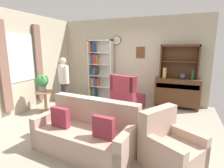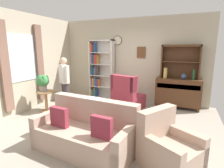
# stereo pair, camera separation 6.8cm
# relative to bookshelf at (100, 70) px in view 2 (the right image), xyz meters

# --- Properties ---
(ground_plane) EXTENTS (5.40, 4.60, 0.02)m
(ground_plane) POSITION_rel_bookshelf_xyz_m (1.12, -1.94, -1.06)
(ground_plane) COLOR #9E9384
(wall_back) EXTENTS (5.00, 0.09, 2.80)m
(wall_back) POSITION_rel_bookshelf_xyz_m (1.12, 0.19, 0.35)
(wall_back) COLOR #BCB299
(wall_back) RESTS_ON ground_plane
(wall_left) EXTENTS (0.16, 4.20, 2.80)m
(wall_left) POSITION_rel_bookshelf_xyz_m (-1.40, -1.96, 0.35)
(wall_left) COLOR #BCB299
(wall_left) RESTS_ON ground_plane
(area_rug) EXTENTS (2.90, 1.76, 0.01)m
(area_rug) POSITION_rel_bookshelf_xyz_m (1.32, -2.24, -1.05)
(area_rug) COLOR brown
(area_rug) RESTS_ON ground_plane
(bookshelf) EXTENTS (0.90, 0.30, 2.10)m
(bookshelf) POSITION_rel_bookshelf_xyz_m (0.00, 0.00, 0.00)
(bookshelf) COLOR silver
(bookshelf) RESTS_ON ground_plane
(sideboard) EXTENTS (1.30, 0.45, 0.92)m
(sideboard) POSITION_rel_bookshelf_xyz_m (2.70, -0.08, -0.54)
(sideboard) COLOR #4C2D19
(sideboard) RESTS_ON ground_plane
(sideboard_hutch) EXTENTS (1.10, 0.26, 1.00)m
(sideboard_hutch) POSITION_rel_bookshelf_xyz_m (2.70, 0.03, 0.51)
(sideboard_hutch) COLOR #4C2D19
(sideboard_hutch) RESTS_ON sideboard
(vase_tall) EXTENTS (0.11, 0.11, 0.32)m
(vase_tall) POSITION_rel_bookshelf_xyz_m (2.31, -0.16, 0.03)
(vase_tall) COLOR tan
(vase_tall) RESTS_ON sideboard
(vase_round) EXTENTS (0.15, 0.15, 0.17)m
(vase_round) POSITION_rel_bookshelf_xyz_m (2.83, -0.15, -0.05)
(vase_round) COLOR #33476B
(vase_round) RESTS_ON sideboard
(bottle_wine) EXTENTS (0.07, 0.07, 0.30)m
(bottle_wine) POSITION_rel_bookshelf_xyz_m (3.09, -0.17, 0.02)
(bottle_wine) COLOR #194223
(bottle_wine) RESTS_ON sideboard
(couch_floral) EXTENTS (1.87, 1.01, 0.90)m
(couch_floral) POSITION_rel_bookshelf_xyz_m (1.30, -3.15, -0.74)
(couch_floral) COLOR tan
(couch_floral) RESTS_ON ground_plane
(armchair_floral) EXTENTS (1.05, 1.04, 0.88)m
(armchair_floral) POSITION_rel_bookshelf_xyz_m (2.73, -3.05, -0.76)
(armchair_floral) COLOR tan
(armchair_floral) RESTS_ON ground_plane
(wingback_chair) EXTENTS (0.96, 0.98, 1.05)m
(wingback_chair) POSITION_rel_bookshelf_xyz_m (1.30, -0.77, -0.67)
(wingback_chair) COLOR maroon
(wingback_chair) RESTS_ON ground_plane
(plant_stand) EXTENTS (0.52, 0.52, 0.61)m
(plant_stand) POSITION_rel_bookshelf_xyz_m (-0.78, -1.91, -0.68)
(plant_stand) COLOR #997047
(plant_stand) RESTS_ON ground_plane
(potted_plant_large) EXTENTS (0.34, 0.34, 0.48)m
(potted_plant_large) POSITION_rel_bookshelf_xyz_m (-0.83, -1.92, -0.16)
(potted_plant_large) COLOR gray
(potted_plant_large) RESTS_ON plant_stand
(person_reading) EXTENTS (0.48, 0.35, 1.56)m
(person_reading) POSITION_rel_bookshelf_xyz_m (-0.36, -1.57, -0.14)
(person_reading) COLOR #38333D
(person_reading) RESTS_ON ground_plane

